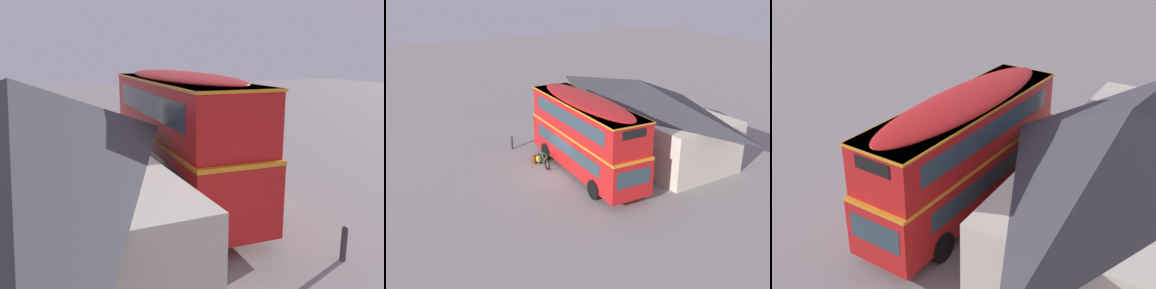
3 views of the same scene
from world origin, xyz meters
TOP-DOWN VIEW (x-y plane):
  - ground_plane at (0.00, 0.00)m, footprint 120.00×120.00m
  - double_decker_bus at (0.71, 1.30)m, footprint 10.17×3.03m
  - touring_bicycle at (-1.55, -0.48)m, footprint 1.78×0.46m
  - backpack_on_ground at (-2.26, -0.72)m, footprint 0.35×0.38m
  - water_bottle_red_squeeze at (-1.74, -1.23)m, footprint 0.06×0.06m
  - pub_building at (-1.22, 6.80)m, footprint 14.17×5.88m
  - kerb_bollard at (-5.30, -0.99)m, footprint 0.16×0.16m

SIDE VIEW (x-z plane):
  - ground_plane at x=0.00m, z-range 0.00..0.00m
  - water_bottle_red_squeeze at x=-1.74m, z-range -0.01..0.21m
  - backpack_on_ground at x=-2.26m, z-range 0.01..0.59m
  - touring_bicycle at x=-1.55m, z-range -0.14..0.88m
  - kerb_bollard at x=-5.30m, z-range 0.01..0.98m
  - pub_building at x=-1.22m, z-range 0.05..4.84m
  - double_decker_bus at x=0.71m, z-range 0.25..5.04m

